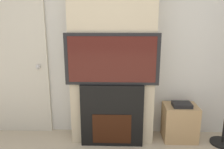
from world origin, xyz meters
The scene contains 6 objects.
wall_back centered at (0.00, 2.03, 1.35)m, with size 6.00×0.06×2.70m.
chimney_breast centered at (0.00, 1.82, 1.35)m, with size 1.07×0.35×2.70m.
fireplace centered at (0.00, 1.65, 0.41)m, with size 0.80×0.15×0.82m.
television centered at (0.00, 1.65, 1.14)m, with size 1.15×0.07×0.63m.
media_stand centered at (0.92, 1.80, 0.25)m, with size 0.44×0.34×0.54m.
entry_door centered at (-1.31, 1.97, 1.02)m, with size 0.83×0.09×2.03m.
Camera 1 is at (0.09, -0.96, 1.58)m, focal length 35.00 mm.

